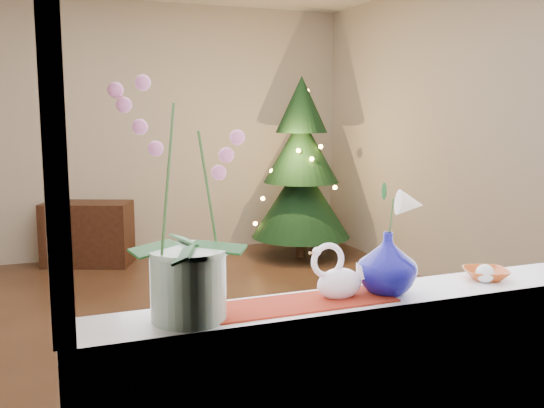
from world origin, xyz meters
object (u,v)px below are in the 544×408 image
(side_table, at_px, (88,234))
(blue_vase, at_px, (387,258))
(orchid_pot, at_px, (187,201))
(paperweight, at_px, (485,274))
(amber_dish, at_px, (486,275))
(xmas_tree, at_px, (301,168))
(swan, at_px, (340,272))

(side_table, bearing_deg, blue_vase, -59.30)
(orchid_pot, distance_m, blue_vase, 0.74)
(orchid_pot, relative_size, paperweight, 10.51)
(orchid_pot, relative_size, side_table, 0.84)
(blue_vase, xyz_separation_m, amber_dish, (0.44, 0.01, -0.11))
(amber_dish, relative_size, xmas_tree, 0.07)
(orchid_pot, relative_size, swan, 3.36)
(swan, height_order, amber_dish, swan)
(swan, xyz_separation_m, side_table, (-0.46, 4.56, -0.69))
(paperweight, xyz_separation_m, side_table, (-1.04, 4.59, -0.63))
(xmas_tree, bearing_deg, side_table, 167.80)
(orchid_pot, height_order, amber_dish, orchid_pot)
(amber_dish, distance_m, side_table, 4.72)
(orchid_pot, bearing_deg, paperweight, -0.39)
(paperweight, height_order, xmas_tree, xmas_tree)
(swan, distance_m, blue_vase, 0.18)
(orchid_pot, bearing_deg, xmas_tree, 61.64)
(blue_vase, bearing_deg, paperweight, -3.15)
(side_table, bearing_deg, xmas_tree, 10.52)
(blue_vase, relative_size, xmas_tree, 0.13)
(blue_vase, height_order, xmas_tree, xmas_tree)
(orchid_pot, height_order, paperweight, orchid_pot)
(amber_dish, xyz_separation_m, xmas_tree, (1.08, 4.09, 0.02))
(paperweight, height_order, side_table, paperweight)
(swan, relative_size, xmas_tree, 0.11)
(swan, relative_size, side_table, 0.25)
(orchid_pot, xyz_separation_m, blue_vase, (0.70, 0.01, -0.24))
(blue_vase, relative_size, paperweight, 3.58)
(paperweight, distance_m, amber_dish, 0.05)
(swan, bearing_deg, side_table, 79.18)
(swan, bearing_deg, orchid_pot, 165.67)
(blue_vase, height_order, amber_dish, blue_vase)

